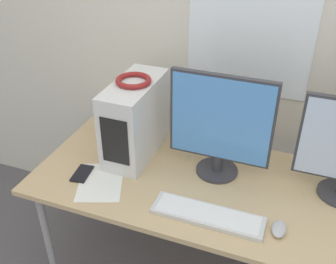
# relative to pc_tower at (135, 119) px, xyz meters

# --- Properties ---
(wall_back) EXTENTS (8.00, 0.07, 2.70)m
(wall_back) POSITION_rel_pc_tower_xyz_m (0.52, 0.40, 0.42)
(wall_back) COLOR beige
(wall_back) RESTS_ON ground_plane
(desk) EXTENTS (1.88, 0.79, 0.72)m
(desk) POSITION_rel_pc_tower_xyz_m (0.52, -0.12, -0.25)
(desk) COLOR tan
(desk) RESTS_ON ground_plane
(pc_tower) EXTENTS (0.20, 0.47, 0.41)m
(pc_tower) POSITION_rel_pc_tower_xyz_m (0.00, 0.00, 0.00)
(pc_tower) COLOR silver
(pc_tower) RESTS_ON desk
(headphones) EXTENTS (0.18, 0.18, 0.03)m
(headphones) POSITION_rel_pc_tower_xyz_m (0.00, 0.00, 0.22)
(headphones) COLOR maroon
(headphones) RESTS_ON pc_tower
(monitor_main) EXTENTS (0.50, 0.21, 0.53)m
(monitor_main) POSITION_rel_pc_tower_xyz_m (0.45, -0.02, 0.07)
(monitor_main) COLOR #333338
(monitor_main) RESTS_ON desk
(keyboard) EXTENTS (0.49, 0.14, 0.02)m
(keyboard) POSITION_rel_pc_tower_xyz_m (0.50, -0.35, -0.19)
(keyboard) COLOR silver
(keyboard) RESTS_ON desk
(mouse) EXTENTS (0.06, 0.10, 0.03)m
(mouse) POSITION_rel_pc_tower_xyz_m (0.80, -0.33, -0.19)
(mouse) COLOR #B2B2B7
(mouse) RESTS_ON desk
(cell_phone) EXTENTS (0.09, 0.15, 0.01)m
(cell_phone) POSITION_rel_pc_tower_xyz_m (-0.17, -0.28, -0.20)
(cell_phone) COLOR black
(cell_phone) RESTS_ON desk
(paper_sheet_left) EXTENTS (0.30, 0.35, 0.00)m
(paper_sheet_left) POSITION_rel_pc_tower_xyz_m (-0.06, -0.30, -0.20)
(paper_sheet_left) COLOR white
(paper_sheet_left) RESTS_ON desk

